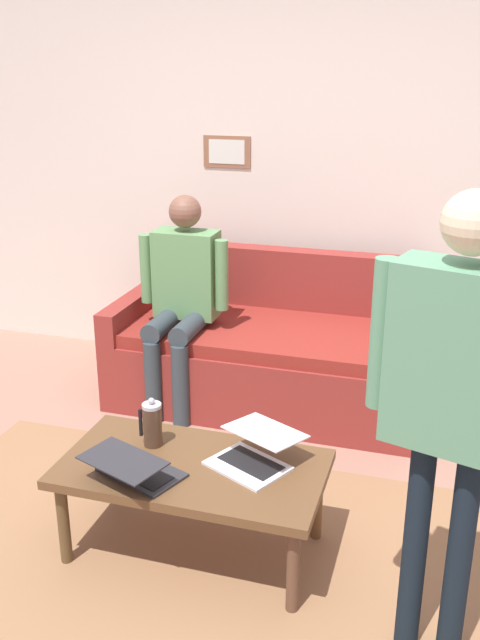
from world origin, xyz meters
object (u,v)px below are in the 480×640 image
object	(u,v)px
french_press	(152,424)
coffee_table	(193,474)
laptop_center	(254,454)
person_standing	(456,382)
person_seated	(182,291)
laptop_left	(135,468)
couch	(269,352)

from	to	relation	value
french_press	coffee_table	bearing A→B (deg)	154.61
laptop_center	person_standing	xyz separation A→B (m)	(-0.75, 0.38, 0.60)
coffee_table	french_press	xyz separation A→B (m)	(0.22, -0.11, 0.15)
coffee_table	person_seated	xyz separation A→B (m)	(0.55, -1.31, 0.35)
laptop_left	person_seated	world-z (taller)	person_seated
coffee_table	french_press	distance (m)	0.29
couch	coffee_table	size ratio (longest dim) A/B	1.67
couch	person_standing	world-z (taller)	person_standing
french_press	laptop_left	bearing A→B (deg)	97.93
laptop_left	french_press	bearing A→B (deg)	-82.07
person_standing	french_press	bearing A→B (deg)	-18.10
couch	laptop_center	xyz separation A→B (m)	(-0.32, 1.46, 0.16)
coffee_table	person_seated	size ratio (longest dim) A/B	0.86
laptop_center	person_standing	bearing A→B (deg)	153.38
coffee_table	laptop_left	distance (m)	0.26
couch	person_standing	bearing A→B (deg)	120.34
laptop_left	person_standing	size ratio (longest dim) A/B	0.25
laptop_left	laptop_center	world-z (taller)	laptop_center
laptop_center	couch	bearing A→B (deg)	-77.65
laptop_left	person_standing	distance (m)	1.33
couch	person_seated	xyz separation A→B (m)	(0.47, 0.23, 0.42)
couch	laptop_left	bearing A→B (deg)	86.29
couch	laptop_left	size ratio (longest dim) A/B	4.40
laptop_center	french_press	distance (m)	0.47
laptop_left	person_seated	distance (m)	1.54
couch	laptop_left	world-z (taller)	couch
couch	person_seated	size ratio (longest dim) A/B	1.44
couch	french_press	bearing A→B (deg)	84.18
couch	person_seated	bearing A→B (deg)	25.52
person_seated	couch	bearing A→B (deg)	-154.48
person_seated	french_press	bearing A→B (deg)	105.20
coffee_table	person_seated	distance (m)	1.47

